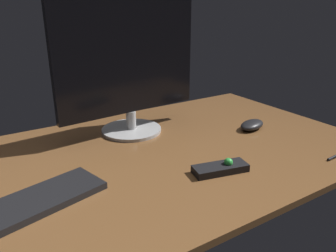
{
  "coord_description": "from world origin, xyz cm",
  "views": [
    {
      "loc": [
        -49.09,
        -83.64,
        47.3
      ],
      "look_at": [
        7.45,
        4.82,
        8.0
      ],
      "focal_mm": 35.74,
      "sensor_mm": 36.0,
      "label": 1
    }
  ],
  "objects_px": {
    "keyboard": "(24,206)",
    "computer_mouse": "(252,125)",
    "monitor": "(129,67)",
    "media_remote": "(221,168)"
  },
  "relations": [
    {
      "from": "monitor",
      "to": "keyboard",
      "type": "distance_m",
      "value": 0.58
    },
    {
      "from": "keyboard",
      "to": "monitor",
      "type": "bearing_deg",
      "value": 22.05
    },
    {
      "from": "media_remote",
      "to": "computer_mouse",
      "type": "bearing_deg",
      "value": 44.22
    },
    {
      "from": "monitor",
      "to": "keyboard",
      "type": "height_order",
      "value": "monitor"
    },
    {
      "from": "computer_mouse",
      "to": "keyboard",
      "type": "bearing_deg",
      "value": 171.43
    },
    {
      "from": "monitor",
      "to": "keyboard",
      "type": "relative_size",
      "value": 1.42
    },
    {
      "from": "computer_mouse",
      "to": "media_remote",
      "type": "height_order",
      "value": "media_remote"
    },
    {
      "from": "keyboard",
      "to": "computer_mouse",
      "type": "height_order",
      "value": "computer_mouse"
    },
    {
      "from": "keyboard",
      "to": "media_remote",
      "type": "distance_m",
      "value": 0.52
    },
    {
      "from": "computer_mouse",
      "to": "media_remote",
      "type": "bearing_deg",
      "value": -163.67
    }
  ]
}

